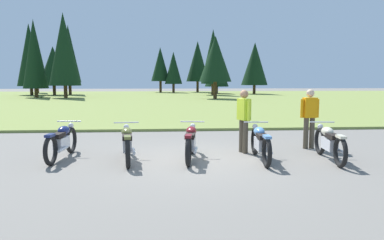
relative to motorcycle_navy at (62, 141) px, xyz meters
name	(u,v)px	position (x,y,z in m)	size (l,w,h in m)	color
ground_plane	(194,159)	(3.22, -0.31, -0.44)	(140.00, 140.00, 0.00)	slate
grass_moorland	(173,99)	(3.22, 26.46, -0.39)	(80.00, 44.00, 0.10)	olive
forest_treeline	(135,60)	(-1.22, 35.64, 3.94)	(32.09, 21.68, 8.96)	#47331E
motorcycle_navy	(62,141)	(0.00, 0.00, 0.00)	(0.62, 2.10, 0.88)	black
motorcycle_olive	(127,143)	(1.63, -0.38, 0.00)	(0.63, 2.10, 0.88)	black
motorcycle_maroon	(191,142)	(3.15, -0.32, 0.00)	(0.62, 2.09, 0.88)	black
motorcycle_sky_blue	(260,142)	(4.81, -0.54, 0.00)	(0.62, 2.10, 0.88)	black
motorcycle_cream	(329,142)	(6.47, -0.65, 0.00)	(0.62, 2.10, 0.88)	black
rider_in_hivis_vest	(244,117)	(4.61, 0.40, 0.51)	(0.33, 0.52, 1.67)	#4C4233
rider_checking_bike	(310,115)	(6.57, 0.83, 0.51)	(0.55, 0.25, 1.67)	#4C4233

